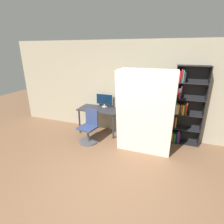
% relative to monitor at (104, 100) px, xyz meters
% --- Properties ---
extents(ground_plane, '(16.00, 16.00, 0.00)m').
position_rel_monitor_xyz_m(ground_plane, '(0.89, -2.59, -1.00)').
color(ground_plane, brown).
extents(wall_back, '(8.00, 0.06, 2.70)m').
position_rel_monitor_xyz_m(wall_back, '(0.89, 0.13, 0.35)').
color(wall_back, tan).
rests_on(wall_back, ground).
extents(desk, '(1.21, 0.64, 0.77)m').
position_rel_monitor_xyz_m(desk, '(-0.09, -0.22, -0.34)').
color(desk, '#2D2D33').
rests_on(desk, ground).
extents(monitor, '(0.53, 0.17, 0.41)m').
position_rel_monitor_xyz_m(monitor, '(0.00, 0.00, 0.00)').
color(monitor, '#B7B7BC').
rests_on(monitor, desk).
extents(office_chair, '(0.52, 0.52, 0.91)m').
position_rel_monitor_xyz_m(office_chair, '(-0.12, -0.86, -0.63)').
color(office_chair, '#4C4C51').
rests_on(office_chair, ground).
extents(bookshelf, '(0.77, 0.31, 2.08)m').
position_rel_monitor_xyz_m(bookshelf, '(2.26, -0.02, -0.01)').
color(bookshelf, black).
rests_on(bookshelf, ground).
extents(mattress_near, '(1.29, 0.47, 2.04)m').
position_rel_monitor_xyz_m(mattress_near, '(1.39, -0.96, 0.02)').
color(mattress_near, silver).
rests_on(mattress_near, ground).
extents(mattress_far, '(1.29, 0.44, 2.04)m').
position_rel_monitor_xyz_m(mattress_far, '(1.39, -0.67, 0.02)').
color(mattress_far, silver).
rests_on(mattress_far, ground).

